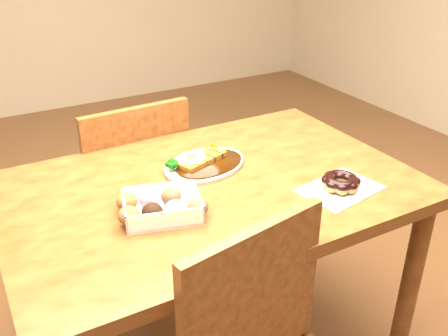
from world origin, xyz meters
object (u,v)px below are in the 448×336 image
katsu_curry_plate (203,163)px  donut_box (160,206)px  table (212,212)px  chair_far (130,192)px  pon_de_ring (341,183)px

katsu_curry_plate → donut_box: bearing=-139.1°
table → chair_far: 0.57m
table → chair_far: (-0.09, 0.53, -0.17)m
chair_far → pon_de_ring: size_ratio=3.44×
chair_far → donut_box: chair_far is taller
table → donut_box: size_ratio=5.01×
donut_box → pon_de_ring: bearing=-13.9°
table → donut_box: bearing=-156.1°
chair_far → donut_box: (-0.11, -0.62, 0.30)m
katsu_curry_plate → pon_de_ring: 0.43m
chair_far → katsu_curry_plate: chair_far is taller
table → pon_de_ring: (0.31, -0.21, 0.12)m
pon_de_ring → katsu_curry_plate: bearing=131.3°
chair_far → katsu_curry_plate: 0.53m
chair_far → katsu_curry_plate: (0.11, -0.43, 0.29)m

